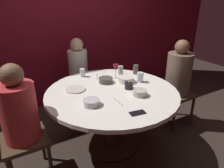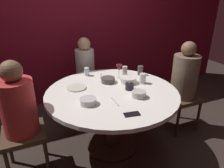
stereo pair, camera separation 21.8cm
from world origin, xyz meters
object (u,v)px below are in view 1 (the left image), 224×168
Objects in this scene: bowl_salad_center at (126,79)px; cup_by_left_diner at (121,70)px; dining_table at (112,102)px; seated_diner_left at (19,114)px; bowl_serving_large at (91,102)px; dinner_plate at (75,89)px; bowl_small_white at (140,93)px; candle_holder at (129,86)px; seated_diner_right at (178,75)px; cup_by_right_diner at (140,77)px; bowl_sauce_side at (106,80)px; cup_center_front at (136,69)px; cup_near_candle at (82,73)px; seated_diner_back at (78,68)px; cell_phone at (138,113)px; wine_glass at (116,68)px.

bowl_salad_center is 0.26m from cup_by_left_diner.
seated_diner_left reaches higher than dining_table.
seated_diner_left is 0.64m from bowl_serving_large.
bowl_small_white is at bearing -41.18° from dinner_plate.
seated_diner_left is at bearing -163.42° from cup_by_left_diner.
candle_holder is at bearing 15.05° from bowl_serving_large.
seated_diner_right is at bearing 0.00° from dining_table.
seated_diner_left reaches higher than bowl_salad_center.
dinner_plate is 0.70m from cup_by_left_diner.
bowl_salad_center is 0.17m from cup_by_right_diner.
dining_table is 0.30m from bowl_sauce_side.
dining_table is at bearing -172.51° from cup_by_right_diner.
dinner_plate is 0.87m from cup_center_front.
cup_by_right_diner is (0.75, -0.17, 0.05)m from dinner_plate.
cup_near_candle is 0.88× the size of cup_center_front.
bowl_salad_center is at bearing 16.81° from seated_diner_back.
cup_center_front is at bearing 33.59° from bowl_salad_center.
cell_phone is at bearing -124.70° from cup_center_front.
wine_glass is at bearing 18.00° from seated_diner_back.
bowl_salad_center is at bearing -10.13° from seated_diner_right.
dinner_plate is (-0.53, 0.26, -0.03)m from candle_holder.
wine_glass is at bearing -9.08° from cell_phone.
cup_center_front is at bearing 29.96° from dining_table.
cup_center_front is at bearing -21.67° from cup_by_left_diner.
cell_phone is 0.99× the size of bowl_small_white.
cup_by_right_diner is (0.22, 0.30, 0.03)m from bowl_small_white.
wine_glass is 0.31m from cup_center_front.
cup_by_right_diner reaches higher than cup_near_candle.
seated_diner_back is at bearing -45.46° from seated_diner_right.
dining_table is at bearing 29.14° from bowl_serving_large.
seated_diner_left is 7.25× the size of bowl_sauce_side.
bowl_salad_center is at bearing -78.00° from wine_glass.
wine_glass is at bearing 21.97° from bowl_sauce_side.
bowl_salad_center is at bearing -26.55° from bowl_sauce_side.
seated_diner_right is at bearing 44.54° from seated_diner_back.
candle_holder is at bearing 10.19° from seated_diner_back.
dining_table is at bearing 167.43° from candle_holder.
bowl_salad_center reaches higher than dining_table.
seated_diner_right is 0.56m from cup_center_front.
cell_phone is at bearing -49.09° from bowl_serving_large.
dinner_plate is (0.60, 0.22, 0.01)m from seated_diner_left.
cup_by_right_diner is (0.22, 0.10, 0.02)m from candle_holder.
dining_table is 12.33× the size of cup_by_left_diner.
seated_diner_left reaches higher than cup_by_right_diner.
cup_by_right_diner reaches higher than cell_phone.
wine_glass is 0.87m from cell_phone.
cup_by_left_diner is (0.29, 0.14, 0.03)m from bowl_sauce_side.
seated_diner_right is at bearing -30.26° from cup_by_left_diner.
wine_glass is (0.23, -0.70, 0.16)m from seated_diner_back.
candle_holder is at bearing -63.28° from cup_near_candle.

